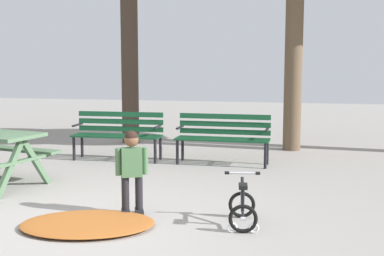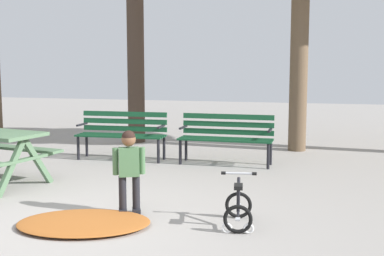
{
  "view_description": "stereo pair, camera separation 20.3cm",
  "coord_description": "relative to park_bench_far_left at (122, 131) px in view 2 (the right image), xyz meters",
  "views": [
    {
      "loc": [
        2.52,
        -4.77,
        1.72
      ],
      "look_at": [
        0.97,
        1.86,
        0.85
      ],
      "focal_mm": 47.37,
      "sensor_mm": 36.0,
      "label": 1
    },
    {
      "loc": [
        2.72,
        -4.72,
        1.72
      ],
      "look_at": [
        0.97,
        1.86,
        0.85
      ],
      "focal_mm": 47.37,
      "sensor_mm": 36.0,
      "label": 2
    }
  ],
  "objects": [
    {
      "name": "kids_bicycle",
      "position": [
        2.67,
        -3.25,
        -0.31
      ],
      "size": [
        0.44,
        0.6,
        0.54
      ],
      "color": "black",
      "rests_on": "ground"
    },
    {
      "name": "park_bench_far_left",
      "position": [
        0.0,
        0.0,
        0.0
      ],
      "size": [
        1.62,
        0.52,
        0.85
      ],
      "color": "#144728",
      "rests_on": "ground"
    },
    {
      "name": "leaf_pile",
      "position": [
        1.08,
        -3.67,
        -0.48
      ],
      "size": [
        1.62,
        1.31,
        0.07
      ],
      "primitive_type": "ellipsoid",
      "rotation": [
        0.0,
        0.0,
        0.24
      ],
      "color": "#9E5623",
      "rests_on": "ground"
    },
    {
      "name": "ground",
      "position": [
        0.82,
        -3.7,
        -0.51
      ],
      "size": [
        36.0,
        36.0,
        0.0
      ],
      "primitive_type": "plane",
      "color": "gray"
    },
    {
      "name": "park_bench_left",
      "position": [
        1.9,
        0.03,
        0.0
      ],
      "size": [
        1.6,
        0.46,
        0.85
      ],
      "color": "#144728",
      "rests_on": "ground"
    },
    {
      "name": "child_standing",
      "position": [
        1.39,
        -3.14,
        0.05
      ],
      "size": [
        0.34,
        0.25,
        0.97
      ],
      "color": "black",
      "rests_on": "ground"
    }
  ]
}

